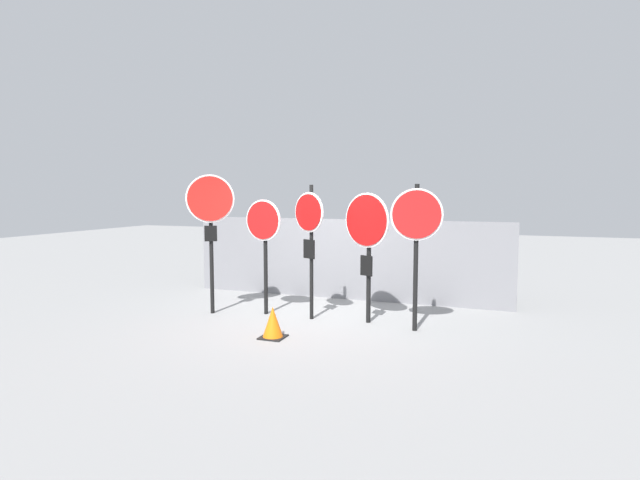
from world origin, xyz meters
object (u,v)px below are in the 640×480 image
stop_sign_0 (210,213)px  stop_sign_2 (310,227)px  stop_sign_4 (416,228)px  traffic_cone_0 (273,323)px  stop_sign_3 (367,232)px  stop_sign_1 (264,232)px

stop_sign_0 → stop_sign_2: 1.83m
stop_sign_0 → stop_sign_4: stop_sign_0 is taller
traffic_cone_0 → stop_sign_3: bearing=50.4°
stop_sign_0 → stop_sign_3: bearing=-21.2°
stop_sign_2 → traffic_cone_0: (-0.12, -1.23, -1.37)m
stop_sign_0 → traffic_cone_0: size_ratio=5.25×
stop_sign_4 → stop_sign_0: bearing=172.5°
stop_sign_1 → stop_sign_4: (2.73, -0.18, 0.16)m
stop_sign_3 → traffic_cone_0: stop_sign_3 is taller
stop_sign_2 → stop_sign_3: size_ratio=1.06×
stop_sign_0 → stop_sign_2: bearing=-20.7°
stop_sign_0 → traffic_cone_0: (1.69, -0.99, -1.59)m
stop_sign_1 → traffic_cone_0: stop_sign_1 is taller
stop_sign_2 → stop_sign_3: bearing=31.3°
stop_sign_0 → stop_sign_1: (0.91, 0.28, -0.34)m
stop_sign_1 → stop_sign_2: (0.89, -0.05, 0.12)m
stop_sign_1 → stop_sign_4: 2.74m
stop_sign_3 → stop_sign_2: bearing=-149.7°
stop_sign_0 → stop_sign_3: (2.79, 0.34, -0.30)m
stop_sign_4 → traffic_cone_0: (-1.95, -1.10, -1.41)m
stop_sign_0 → traffic_cone_0: 2.52m
stop_sign_2 → stop_sign_4: 1.84m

